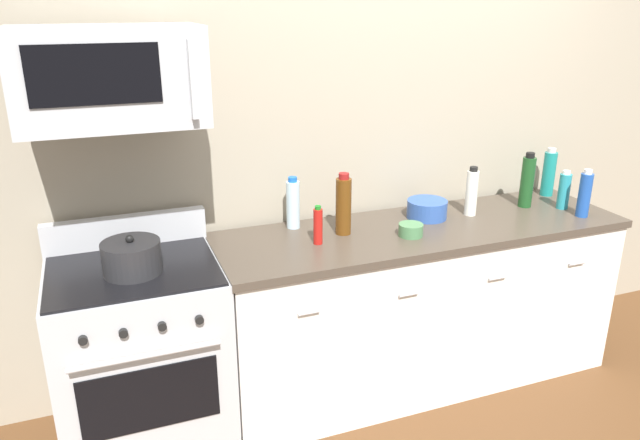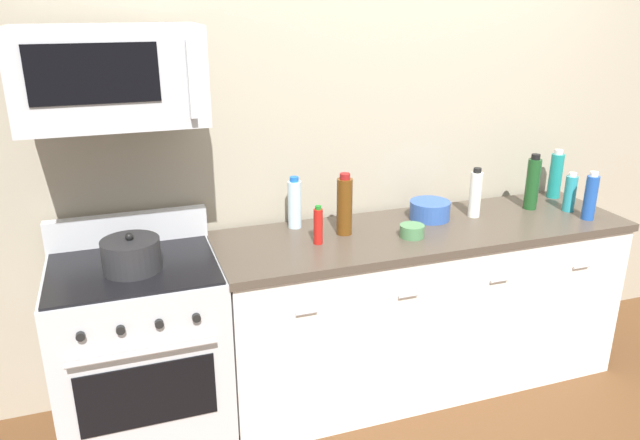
{
  "view_description": "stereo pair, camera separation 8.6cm",
  "coord_description": "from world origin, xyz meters",
  "px_view_note": "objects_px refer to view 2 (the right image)",
  "views": [
    {
      "loc": [
        -1.57,
        -2.59,
        2.05
      ],
      "look_at": [
        -0.6,
        -0.05,
        1.05
      ],
      "focal_mm": 34.03,
      "sensor_mm": 36.0,
      "label": 1
    },
    {
      "loc": [
        -1.49,
        -2.62,
        2.05
      ],
      "look_at": [
        -0.6,
        -0.05,
        1.05
      ],
      "focal_mm": 34.03,
      "sensor_mm": 36.0,
      "label": 2
    }
  ],
  "objects_px": {
    "bottle_sparkling_teal": "(556,175)",
    "stockpot": "(131,255)",
    "bottle_hot_sauce_red": "(318,226)",
    "bowl_green_glaze": "(412,231)",
    "range_oven": "(143,352)",
    "bottle_wine_green": "(533,183)",
    "bottle_dish_soap": "(570,193)",
    "bottle_water_clear": "(295,204)",
    "bottle_vinegar_white": "(475,194)",
    "bottle_wine_amber": "(345,206)",
    "bottle_soda_blue": "(590,197)",
    "bowl_blue_mixing": "(430,210)",
    "microwave": "(110,76)"
  },
  "relations": [
    {
      "from": "bottle_vinegar_white",
      "to": "stockpot",
      "type": "xyz_separation_m",
      "value": [
        -1.81,
        -0.12,
        -0.06
      ]
    },
    {
      "from": "microwave",
      "to": "bottle_wine_green",
      "type": "height_order",
      "value": "microwave"
    },
    {
      "from": "range_oven",
      "to": "bottle_water_clear",
      "type": "height_order",
      "value": "bottle_water_clear"
    },
    {
      "from": "bottle_wine_green",
      "to": "stockpot",
      "type": "relative_size",
      "value": 1.25
    },
    {
      "from": "microwave",
      "to": "bottle_water_clear",
      "type": "relative_size",
      "value": 2.72
    },
    {
      "from": "bowl_green_glaze",
      "to": "microwave",
      "type": "bearing_deg",
      "value": 174.1
    },
    {
      "from": "range_oven",
      "to": "bottle_sparkling_teal",
      "type": "height_order",
      "value": "bottle_sparkling_teal"
    },
    {
      "from": "bottle_hot_sauce_red",
      "to": "bowl_green_glaze",
      "type": "xyz_separation_m",
      "value": [
        0.47,
        -0.07,
        -0.06
      ]
    },
    {
      "from": "bottle_dish_soap",
      "to": "range_oven",
      "type": "bearing_deg",
      "value": 179.44
    },
    {
      "from": "stockpot",
      "to": "microwave",
      "type": "bearing_deg",
      "value": 89.87
    },
    {
      "from": "range_oven",
      "to": "bottle_dish_soap",
      "type": "bearing_deg",
      "value": -0.56
    },
    {
      "from": "bottle_wine_green",
      "to": "bottle_water_clear",
      "type": "bearing_deg",
      "value": 173.72
    },
    {
      "from": "bottle_sparkling_teal",
      "to": "bottle_wine_green",
      "type": "bearing_deg",
      "value": -153.87
    },
    {
      "from": "microwave",
      "to": "bottle_soda_blue",
      "type": "xyz_separation_m",
      "value": [
        2.37,
        -0.21,
        -0.7
      ]
    },
    {
      "from": "bottle_vinegar_white",
      "to": "bowl_green_glaze",
      "type": "distance_m",
      "value": 0.5
    },
    {
      "from": "bottle_hot_sauce_red",
      "to": "stockpot",
      "type": "bearing_deg",
      "value": -178.14
    },
    {
      "from": "bottle_soda_blue",
      "to": "bowl_blue_mixing",
      "type": "distance_m",
      "value": 0.86
    },
    {
      "from": "bottle_dish_soap",
      "to": "bottle_vinegar_white",
      "type": "distance_m",
      "value": 0.56
    },
    {
      "from": "bottle_dish_soap",
      "to": "microwave",
      "type": "bearing_deg",
      "value": 178.35
    },
    {
      "from": "bottle_wine_amber",
      "to": "bowl_green_glaze",
      "type": "bearing_deg",
      "value": -26.51
    },
    {
      "from": "bowl_green_glaze",
      "to": "bottle_hot_sauce_red",
      "type": "bearing_deg",
      "value": 171.67
    },
    {
      "from": "bottle_hot_sauce_red",
      "to": "bowl_green_glaze",
      "type": "relative_size",
      "value": 1.57
    },
    {
      "from": "microwave",
      "to": "bottle_wine_green",
      "type": "relative_size",
      "value": 2.35
    },
    {
      "from": "bottle_sparkling_teal",
      "to": "stockpot",
      "type": "relative_size",
      "value": 1.15
    },
    {
      "from": "bottle_wine_green",
      "to": "stockpot",
      "type": "xyz_separation_m",
      "value": [
        -2.19,
        -0.13,
        -0.08
      ]
    },
    {
      "from": "range_oven",
      "to": "stockpot",
      "type": "distance_m",
      "value": 0.53
    },
    {
      "from": "bottle_water_clear",
      "to": "bottle_vinegar_white",
      "type": "bearing_deg",
      "value": -9.28
    },
    {
      "from": "bottle_dish_soap",
      "to": "bottle_wine_amber",
      "type": "distance_m",
      "value": 1.33
    },
    {
      "from": "bottle_wine_green",
      "to": "bottle_vinegar_white",
      "type": "height_order",
      "value": "bottle_wine_green"
    },
    {
      "from": "range_oven",
      "to": "bottle_wine_green",
      "type": "bearing_deg",
      "value": 2.11
    },
    {
      "from": "range_oven",
      "to": "bowl_blue_mixing",
      "type": "distance_m",
      "value": 1.64
    },
    {
      "from": "bottle_vinegar_white",
      "to": "bottle_sparkling_teal",
      "type": "bearing_deg",
      "value": 12.4
    },
    {
      "from": "bottle_vinegar_white",
      "to": "bowl_blue_mixing",
      "type": "bearing_deg",
      "value": 170.25
    },
    {
      "from": "bottle_water_clear",
      "to": "bowl_blue_mixing",
      "type": "relative_size",
      "value": 1.26
    },
    {
      "from": "microwave",
      "to": "bottle_sparkling_teal",
      "type": "height_order",
      "value": "microwave"
    },
    {
      "from": "microwave",
      "to": "range_oven",
      "type": "bearing_deg",
      "value": -90.29
    },
    {
      "from": "bowl_green_glaze",
      "to": "bottle_sparkling_teal",
      "type": "bearing_deg",
      "value": 15.46
    },
    {
      "from": "range_oven",
      "to": "stockpot",
      "type": "xyz_separation_m",
      "value": [
        0.0,
        -0.05,
        0.52
      ]
    },
    {
      "from": "bottle_dish_soap",
      "to": "bottle_sparkling_teal",
      "type": "height_order",
      "value": "bottle_sparkling_teal"
    },
    {
      "from": "range_oven",
      "to": "bottle_hot_sauce_red",
      "type": "relative_size",
      "value": 5.49
    },
    {
      "from": "stockpot",
      "to": "bowl_green_glaze",
      "type": "bearing_deg",
      "value": -1.75
    },
    {
      "from": "bottle_hot_sauce_red",
      "to": "bottle_soda_blue",
      "type": "xyz_separation_m",
      "value": [
        1.5,
        -0.15,
        0.03
      ]
    },
    {
      "from": "bowl_green_glaze",
      "to": "bowl_blue_mixing",
      "type": "bearing_deg",
      "value": 44.24
    },
    {
      "from": "bottle_vinegar_white",
      "to": "microwave",
      "type": "bearing_deg",
      "value": -179.2
    },
    {
      "from": "bottle_soda_blue",
      "to": "bottle_sparkling_teal",
      "type": "bearing_deg",
      "value": 77.92
    },
    {
      "from": "bottle_dish_soap",
      "to": "bottle_water_clear",
      "type": "bearing_deg",
      "value": 170.63
    },
    {
      "from": "range_oven",
      "to": "bottle_soda_blue",
      "type": "distance_m",
      "value": 2.45
    },
    {
      "from": "bottle_wine_amber",
      "to": "bowl_blue_mixing",
      "type": "relative_size",
      "value": 1.46
    },
    {
      "from": "microwave",
      "to": "bottle_wine_green",
      "type": "bearing_deg",
      "value": 0.94
    },
    {
      "from": "bottle_hot_sauce_red",
      "to": "bottle_wine_amber",
      "type": "xyz_separation_m",
      "value": [
        0.17,
        0.08,
        0.06
      ]
    }
  ]
}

